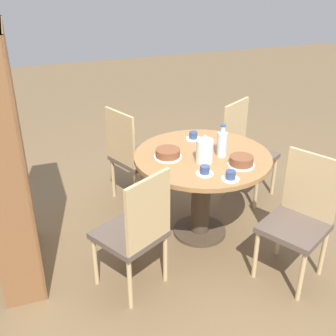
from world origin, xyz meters
name	(u,v)px	position (x,y,z in m)	size (l,w,h in m)	color
ground_plane	(199,232)	(0.00, 0.00, 0.00)	(14.00, 14.00, 0.00)	brown
dining_table	(202,175)	(0.00, 0.00, 0.57)	(1.11, 1.11, 0.75)	#473828
chair_a	(299,217)	(-0.70, -0.46, 0.50)	(0.57, 0.57, 0.95)	tan
chair_b	(245,149)	(0.49, -0.69, 0.50)	(0.58, 0.58, 0.95)	tan
chair_c	(132,154)	(0.75, 0.39, 0.50)	(0.55, 0.55, 0.95)	tan
chair_d	(136,230)	(-0.46, 0.70, 0.50)	(0.57, 0.57, 0.95)	tan
bookshelf	(9,167)	(0.06, 1.46, 0.87)	(0.87, 0.28, 1.82)	brown
coffee_pot	(205,150)	(-0.12, 0.04, 0.85)	(0.13, 0.13, 0.22)	white
water_bottle	(222,143)	(-0.07, -0.13, 0.86)	(0.08, 0.08, 0.27)	silver
cake_main	(168,154)	(0.05, 0.28, 0.79)	(0.22, 0.22, 0.07)	white
cake_second	(241,161)	(-0.28, -0.20, 0.79)	(0.21, 0.21, 0.08)	white
cup_a	(193,136)	(0.33, -0.06, 0.78)	(0.13, 0.13, 0.07)	white
cup_b	(205,171)	(-0.31, 0.12, 0.78)	(0.13, 0.13, 0.07)	white
cup_c	(231,176)	(-0.45, -0.02, 0.78)	(0.13, 0.13, 0.07)	white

